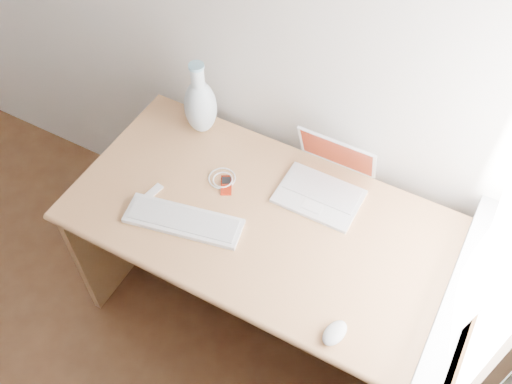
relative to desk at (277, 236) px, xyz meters
The scene contains 8 objects.
desk is the anchor object (origin of this frame).
laptop 0.32m from the desk, 47.75° to the left, with size 0.30×0.25×0.21m.
external_keyboard 0.42m from the desk, 136.85° to the right, with size 0.44×0.21×0.02m.
mouse 0.59m from the desk, 44.24° to the right, with size 0.06×0.10×0.04m, color white.
ipod 0.31m from the desk, behind, with size 0.08×0.10×0.01m.
cable_coil 0.33m from the desk, behind, with size 0.11×0.11×0.01m, color white.
remote 0.52m from the desk, 157.34° to the right, with size 0.03×0.08×0.01m, color white.
vase 0.60m from the desk, 157.08° to the left, with size 0.13×0.13×0.33m.
Camera 1 is at (1.53, 0.26, 2.43)m, focal length 40.00 mm.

